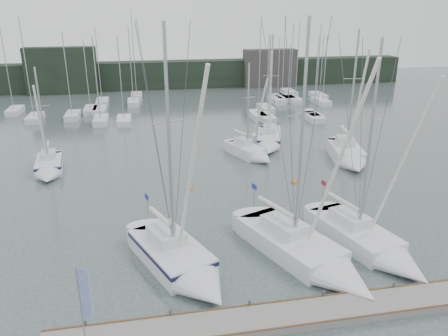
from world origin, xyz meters
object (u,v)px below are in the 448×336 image
object	(u,v)px
sailboat_mid_c	(252,153)
dock_banner	(83,297)
sailboat_near_right	(375,247)
sailboat_mid_e	(349,157)
buoy_a	(189,189)
sailboat_mid_a	(49,169)
sailboat_near_left	(184,266)
sailboat_near_center	(315,259)
buoy_b	(294,183)
sailboat_mid_d	(269,141)

from	to	relation	value
sailboat_mid_c	dock_banner	world-z (taller)	sailboat_mid_c
sailboat_mid_c	sailboat_near_right	bearing A→B (deg)	-103.47
sailboat_mid_e	buoy_a	size ratio (longest dim) A/B	23.43
sailboat_mid_a	sailboat_near_left	bearing A→B (deg)	-66.79
sailboat_near_center	sailboat_mid_e	distance (m)	19.67
buoy_a	buoy_b	xyz separation A→B (m)	(9.23, -0.30, 0.00)
buoy_a	dock_banner	world-z (taller)	dock_banner
sailboat_near_right	dock_banner	xyz separation A→B (m)	(-16.79, -4.63, 2.10)
sailboat_near_right	dock_banner	world-z (taller)	sailboat_near_right
dock_banner	sailboat_near_left	bearing A→B (deg)	65.27
sailboat_mid_c	sailboat_mid_e	xyz separation A→B (m)	(9.01, -3.28, 0.12)
sailboat_near_right	sailboat_mid_a	bearing A→B (deg)	125.77
sailboat_near_right	sailboat_mid_e	xyz separation A→B (m)	(6.12, 16.11, 0.11)
buoy_a	dock_banner	xyz separation A→B (m)	(-6.63, -17.21, 2.63)
dock_banner	sailboat_mid_a	bearing A→B (deg)	125.20
sailboat_near_right	dock_banner	bearing A→B (deg)	-179.22
sailboat_near_left	buoy_b	distance (m)	16.45
sailboat_near_left	sailboat_near_center	world-z (taller)	sailboat_near_center
sailboat_near_left	buoy_a	size ratio (longest dim) A/B	25.87
sailboat_mid_c	buoy_a	world-z (taller)	sailboat_mid_c
sailboat_mid_d	dock_banner	bearing A→B (deg)	-103.49
sailboat_mid_d	sailboat_mid_a	bearing A→B (deg)	-151.39
sailboat_mid_c	buoy_b	world-z (taller)	sailboat_mid_c
buoy_a	buoy_b	bearing A→B (deg)	-1.84
sailboat_near_center	dock_banner	bearing A→B (deg)	176.17
sailboat_near_center	sailboat_mid_d	xyz separation A→B (m)	(4.13, 23.54, 0.02)
sailboat_mid_c	sailboat_mid_e	distance (m)	9.59
sailboat_mid_e	sailboat_mid_a	bearing A→B (deg)	-173.01
sailboat_near_left	dock_banner	xyz separation A→B (m)	(-4.88, -4.69, 2.01)
sailboat_mid_d	buoy_b	size ratio (longest dim) A/B	22.54
dock_banner	sailboat_near_center	bearing A→B (deg)	39.16
sailboat_near_left	sailboat_near_center	size ratio (longest dim) A/B	0.98
sailboat_mid_c	sailboat_mid_d	distance (m)	4.50
sailboat_near_left	buoy_a	world-z (taller)	sailboat_near_left
sailboat_near_left	buoy_b	world-z (taller)	sailboat_near_left
sailboat_mid_d	buoy_a	world-z (taller)	sailboat_mid_d
sailboat_mid_e	dock_banner	size ratio (longest dim) A/B	3.60
buoy_b	dock_banner	xyz separation A→B (m)	(-15.87, -16.91, 2.63)
sailboat_near_right	sailboat_mid_e	size ratio (longest dim) A/B	1.03
sailboat_mid_a	buoy_b	xyz separation A→B (m)	(21.58, -6.33, -0.55)
sailboat_mid_d	sailboat_near_center	bearing A→B (deg)	-82.27
sailboat_mid_a	sailboat_mid_e	size ratio (longest dim) A/B	0.77
sailboat_mid_a	sailboat_mid_d	world-z (taller)	sailboat_mid_d
sailboat_near_left	sailboat_mid_a	distance (m)	21.36
buoy_b	sailboat_mid_c	bearing A→B (deg)	105.46
sailboat_near_left	dock_banner	bearing A→B (deg)	-158.35
sailboat_near_right	sailboat_mid_d	world-z (taller)	sailboat_near_right
sailboat_near_center	sailboat_mid_c	xyz separation A→B (m)	(1.35, 20.01, -0.04)
sailboat_near_left	buoy_a	xyz separation A→B (m)	(1.76, 12.52, -0.62)
sailboat_mid_a	dock_banner	bearing A→B (deg)	-82.70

